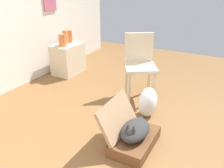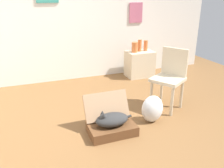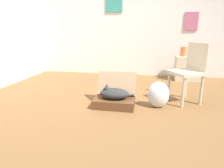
{
  "view_description": "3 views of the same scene",
  "coord_description": "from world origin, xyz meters",
  "px_view_note": "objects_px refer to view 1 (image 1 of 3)",
  "views": [
    {
      "loc": [
        -1.92,
        -0.92,
        1.69
      ],
      "look_at": [
        0.33,
        0.31,
        0.53
      ],
      "focal_mm": 37.85,
      "sensor_mm": 36.0,
      "label": 1
    },
    {
      "loc": [
        -0.97,
        -2.76,
        1.78
      ],
      "look_at": [
        0.19,
        0.28,
        0.54
      ],
      "focal_mm": 39.08,
      "sensor_mm": 36.0,
      "label": 2
    },
    {
      "loc": [
        0.52,
        -2.96,
        1.15
      ],
      "look_at": [
        -0.05,
        0.08,
        0.3
      ],
      "focal_mm": 31.77,
      "sensor_mm": 36.0,
      "label": 3
    }
  ],
  "objects_px": {
    "chair": "(140,63)",
    "cat": "(135,130)",
    "plastic_bag_white": "(148,102)",
    "side_table": "(68,59)",
    "vase_short": "(70,36)",
    "suitcase_base": "(135,141)",
    "vase_round": "(65,37)",
    "vase_tall": "(62,40)"
  },
  "relations": [
    {
      "from": "chair",
      "to": "cat",
      "type": "bearing_deg",
      "value": -100.59
    },
    {
      "from": "plastic_bag_white",
      "to": "side_table",
      "type": "height_order",
      "value": "side_table"
    },
    {
      "from": "side_table",
      "to": "vase_short",
      "type": "bearing_deg",
      "value": 12.18
    },
    {
      "from": "cat",
      "to": "side_table",
      "type": "xyz_separation_m",
      "value": [
        1.41,
        1.99,
        0.07
      ]
    },
    {
      "from": "suitcase_base",
      "to": "cat",
      "type": "relative_size",
      "value": 1.19
    },
    {
      "from": "vase_short",
      "to": "vase_round",
      "type": "bearing_deg",
      "value": 179.59
    },
    {
      "from": "vase_short",
      "to": "chair",
      "type": "xyz_separation_m",
      "value": [
        -0.41,
        -1.59,
        -0.14
      ]
    },
    {
      "from": "cat",
      "to": "chair",
      "type": "height_order",
      "value": "chair"
    },
    {
      "from": "suitcase_base",
      "to": "chair",
      "type": "xyz_separation_m",
      "value": [
        1.14,
        0.44,
        0.47
      ]
    },
    {
      "from": "suitcase_base",
      "to": "vase_tall",
      "type": "xyz_separation_m",
      "value": [
        1.26,
        1.97,
        0.6
      ]
    },
    {
      "from": "plastic_bag_white",
      "to": "vase_tall",
      "type": "bearing_deg",
      "value": 72.17
    },
    {
      "from": "side_table",
      "to": "vase_short",
      "type": "xyz_separation_m",
      "value": [
        0.14,
        0.03,
        0.39
      ]
    },
    {
      "from": "vase_round",
      "to": "chair",
      "type": "height_order",
      "value": "chair"
    },
    {
      "from": "suitcase_base",
      "to": "chair",
      "type": "bearing_deg",
      "value": 20.94
    },
    {
      "from": "cat",
      "to": "vase_round",
      "type": "relative_size",
      "value": 2.07
    },
    {
      "from": "suitcase_base",
      "to": "vase_tall",
      "type": "bearing_deg",
      "value": 57.42
    },
    {
      "from": "vase_tall",
      "to": "chair",
      "type": "bearing_deg",
      "value": -94.48
    },
    {
      "from": "plastic_bag_white",
      "to": "side_table",
      "type": "relative_size",
      "value": 0.69
    },
    {
      "from": "plastic_bag_white",
      "to": "side_table",
      "type": "bearing_deg",
      "value": 68.45
    },
    {
      "from": "cat",
      "to": "plastic_bag_white",
      "type": "height_order",
      "value": "plastic_bag_white"
    },
    {
      "from": "vase_tall",
      "to": "chair",
      "type": "relative_size",
      "value": 0.23
    },
    {
      "from": "vase_tall",
      "to": "vase_short",
      "type": "relative_size",
      "value": 0.96
    },
    {
      "from": "plastic_bag_white",
      "to": "vase_round",
      "type": "distance_m",
      "value": 2.11
    },
    {
      "from": "plastic_bag_white",
      "to": "vase_tall",
      "type": "xyz_separation_m",
      "value": [
        0.6,
        1.86,
        0.47
      ]
    },
    {
      "from": "cat",
      "to": "side_table",
      "type": "distance_m",
      "value": 2.44
    },
    {
      "from": "cat",
      "to": "vase_tall",
      "type": "distance_m",
      "value": 2.38
    },
    {
      "from": "plastic_bag_white",
      "to": "side_table",
      "type": "xyz_separation_m",
      "value": [
        0.74,
        1.88,
        0.08
      ]
    },
    {
      "from": "plastic_bag_white",
      "to": "chair",
      "type": "relative_size",
      "value": 0.42
    },
    {
      "from": "chair",
      "to": "side_table",
      "type": "bearing_deg",
      "value": 138.95
    },
    {
      "from": "vase_tall",
      "to": "side_table",
      "type": "bearing_deg",
      "value": 8.38
    },
    {
      "from": "side_table",
      "to": "vase_short",
      "type": "height_order",
      "value": "vase_short"
    },
    {
      "from": "cat",
      "to": "vase_short",
      "type": "height_order",
      "value": "vase_short"
    },
    {
      "from": "suitcase_base",
      "to": "side_table",
      "type": "distance_m",
      "value": 2.44
    },
    {
      "from": "side_table",
      "to": "chair",
      "type": "distance_m",
      "value": 1.6
    },
    {
      "from": "suitcase_base",
      "to": "vase_tall",
      "type": "height_order",
      "value": "vase_tall"
    },
    {
      "from": "suitcase_base",
      "to": "vase_round",
      "type": "xyz_separation_m",
      "value": [
        1.4,
        2.02,
        0.62
      ]
    },
    {
      "from": "suitcase_base",
      "to": "cat",
      "type": "xyz_separation_m",
      "value": [
        -0.01,
        0.0,
        0.15
      ]
    },
    {
      "from": "plastic_bag_white",
      "to": "vase_round",
      "type": "height_order",
      "value": "vase_round"
    },
    {
      "from": "cat",
      "to": "side_table",
      "type": "relative_size",
      "value": 0.9
    },
    {
      "from": "vase_round",
      "to": "side_table",
      "type": "bearing_deg",
      "value": -90.0
    },
    {
      "from": "suitcase_base",
      "to": "chair",
      "type": "height_order",
      "value": "chair"
    },
    {
      "from": "side_table",
      "to": "vase_round",
      "type": "relative_size",
      "value": 2.31
    }
  ]
}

